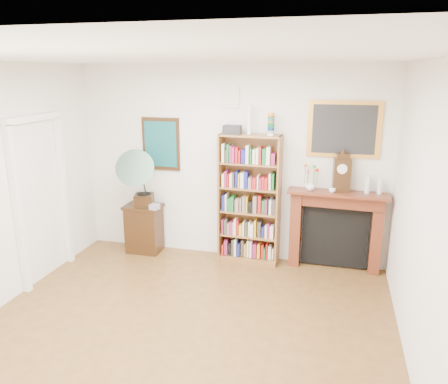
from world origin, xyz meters
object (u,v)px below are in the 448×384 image
object	(u,v)px
teacup	(332,190)
side_cabinet	(144,228)
fireplace	(336,223)
bookshelf	(250,193)
gramophone	(138,175)
mantel_clock	(342,174)
bottle_left	(367,185)
cd_stack	(155,207)
flower_vase	(310,185)
bottle_right	(380,187)

from	to	relation	value
teacup	side_cabinet	bearing A→B (deg)	-179.67
teacup	fireplace	bearing A→B (deg)	52.99
bookshelf	gramophone	bearing A→B (deg)	-171.53
bookshelf	gramophone	size ratio (longest dim) A/B	2.40
mantel_clock	teacup	xyz separation A→B (m)	(-0.11, -0.06, -0.22)
bottle_left	teacup	bearing A→B (deg)	-170.98
cd_stack	fireplace	bearing A→B (deg)	5.73
gramophone	mantel_clock	xyz separation A→B (m)	(2.85, 0.20, 0.14)
flower_vase	bottle_left	world-z (taller)	bottle_left
bookshelf	bottle_right	xyz separation A→B (m)	(1.73, 0.05, 0.19)
teacup	gramophone	bearing A→B (deg)	-177.11
cd_stack	teacup	size ratio (longest dim) A/B	1.33
gramophone	cd_stack	distance (m)	0.52
flower_vase	teacup	world-z (taller)	flower_vase
mantel_clock	bottle_left	distance (m)	0.36
mantel_clock	side_cabinet	bearing A→B (deg)	170.66
flower_vase	bottle_right	xyz separation A→B (m)	(0.89, 0.04, 0.03)
fireplace	cd_stack	size ratio (longest dim) A/B	11.24
gramophone	teacup	world-z (taller)	gramophone
fireplace	bottle_left	xyz separation A→B (m)	(0.37, -0.03, 0.59)
bottle_left	bottle_right	bearing A→B (deg)	3.74
teacup	flower_vase	bearing A→B (deg)	172.22
fireplace	flower_vase	size ratio (longest dim) A/B	9.76
flower_vase	teacup	bearing A→B (deg)	-7.78
side_cabinet	cd_stack	distance (m)	0.50
side_cabinet	bottle_right	world-z (taller)	bottle_right
teacup	bottle_left	distance (m)	0.46
teacup	cd_stack	bearing A→B (deg)	-176.41
teacup	bottle_left	size ratio (longest dim) A/B	0.37
gramophone	bottle_right	bearing A→B (deg)	-12.20
gramophone	bottle_left	xyz separation A→B (m)	(3.19, 0.21, 0.00)
bottle_left	bookshelf	bearing A→B (deg)	-178.44
gramophone	mantel_clock	size ratio (longest dim) A/B	1.71
mantel_clock	bottle_right	xyz separation A→B (m)	(0.50, 0.02, -0.15)
cd_stack	flower_vase	xyz separation A→B (m)	(2.21, 0.20, 0.42)
side_cabinet	mantel_clock	size ratio (longest dim) A/B	1.42
bookshelf	bottle_right	world-z (taller)	bookshelf
cd_stack	bookshelf	bearing A→B (deg)	7.66
fireplace	mantel_clock	world-z (taller)	mantel_clock
mantel_clock	teacup	world-z (taller)	mantel_clock
gramophone	flower_vase	world-z (taller)	gramophone
mantel_clock	bottle_left	bearing A→B (deg)	-9.86
bottle_left	fireplace	bearing A→B (deg)	175.09
mantel_clock	bottle_left	size ratio (longest dim) A/B	2.17
fireplace	mantel_clock	size ratio (longest dim) A/B	2.59
flower_vase	bottle_right	bearing A→B (deg)	2.63
bookshelf	fireplace	bearing A→B (deg)	6.13
side_cabinet	bottle_left	size ratio (longest dim) A/B	3.08
side_cabinet	mantel_clock	bearing A→B (deg)	1.51
fireplace	bottle_left	distance (m)	0.69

